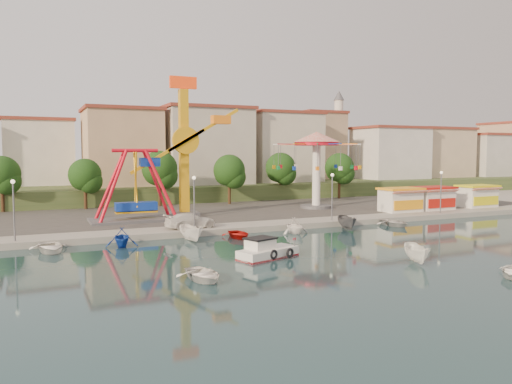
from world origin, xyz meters
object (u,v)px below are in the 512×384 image
kamikaze_tower (188,151)px  rowboat_a (203,274)px  wave_swinger (317,152)px  cabin_motorboat (266,252)px  pirate_ship_ride (136,187)px  van (190,221)px  skiff (417,254)px

kamikaze_tower → rowboat_a: 29.54m
wave_swinger → cabin_motorboat: (-19.01, -24.10, -7.72)m
pirate_ship_ride → wave_swinger: bearing=6.7°
pirate_ship_ride → van: (3.96, -7.54, -3.05)m
cabin_motorboat → skiff: 11.24m
cabin_motorboat → van: van is taller
kamikaze_tower → van: (-2.65, -9.46, -7.00)m
kamikaze_tower → skiff: (8.69, -29.28, -7.63)m
wave_swinger → rowboat_a: wave_swinger is taller
wave_swinger → van: size_ratio=2.25×
wave_swinger → van: (-20.98, -10.49, -6.85)m
wave_swinger → cabin_motorboat: wave_swinger is taller
pirate_ship_ride → wave_swinger: (24.94, 2.94, 3.80)m
skiff → kamikaze_tower: bearing=131.2°
rowboat_a → pirate_ship_ride: bearing=82.3°
kamikaze_tower → rowboat_a: bearing=-104.8°
cabin_motorboat → rowboat_a: size_ratio=1.42×
kamikaze_tower → skiff: bearing=-73.5°
van → skiff: bearing=-156.0°
kamikaze_tower → cabin_motorboat: size_ratio=3.05×
skiff → wave_swinger: bearing=97.1°
cabin_motorboat → skiff: bearing=-53.0°
skiff → van: (-11.34, 19.82, 0.63)m
wave_swinger → pirate_ship_ride: bearing=-173.3°
kamikaze_tower → rowboat_a: kamikaze_tower is taller
rowboat_a → van: (4.63, 18.05, 0.95)m
kamikaze_tower → wave_swinger: bearing=3.2°
rowboat_a → skiff: bearing=-12.5°
wave_swinger → skiff: bearing=-107.6°
pirate_ship_ride → rowboat_a: bearing=-91.5°
pirate_ship_ride → cabin_motorboat: pirate_ship_ride is taller
skiff → van: van is taller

